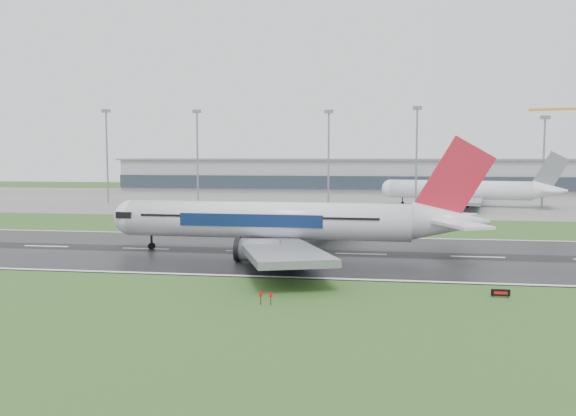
# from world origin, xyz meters

# --- Properties ---
(ground) EXTENTS (520.00, 520.00, 0.00)m
(ground) POSITION_xyz_m (0.00, 0.00, 0.00)
(ground) COLOR #29501D
(ground) RESTS_ON ground
(runway) EXTENTS (400.00, 45.00, 0.10)m
(runway) POSITION_xyz_m (0.00, 0.00, 0.05)
(runway) COLOR black
(runway) RESTS_ON ground
(apron) EXTENTS (400.00, 130.00, 0.08)m
(apron) POSITION_xyz_m (0.00, 125.00, 0.04)
(apron) COLOR slate
(apron) RESTS_ON ground
(terminal) EXTENTS (240.00, 36.00, 15.00)m
(terminal) POSITION_xyz_m (0.00, 185.00, 7.50)
(terminal) COLOR gray
(terminal) RESTS_ON ground
(main_airliner) EXTENTS (68.67, 65.57, 19.76)m
(main_airliner) POSITION_xyz_m (-12.08, -1.17, 9.98)
(main_airliner) COLOR silver
(main_airliner) RESTS_ON runway
(parked_airliner) EXTENTS (71.05, 67.67, 18.01)m
(parked_airliner) POSITION_xyz_m (32.87, 104.13, 9.09)
(parked_airliner) COLOR white
(parked_airliner) RESTS_ON apron
(runway_sign) EXTENTS (2.27, 0.95, 1.04)m
(runway_sign) POSITION_xyz_m (17.98, -29.46, 0.52)
(runway_sign) COLOR black
(runway_sign) RESTS_ON ground
(floodmast_0) EXTENTS (0.64, 0.64, 32.83)m
(floodmast_0) POSITION_xyz_m (-94.81, 100.00, 16.41)
(floodmast_0) COLOR gray
(floodmast_0) RESTS_ON ground
(floodmast_1) EXTENTS (0.64, 0.64, 32.31)m
(floodmast_1) POSITION_xyz_m (-60.74, 100.00, 16.15)
(floodmast_1) COLOR gray
(floodmast_1) RESTS_ON ground
(floodmast_2) EXTENTS (0.64, 0.64, 31.72)m
(floodmast_2) POSITION_xyz_m (-14.07, 100.00, 15.86)
(floodmast_2) COLOR gray
(floodmast_2) RESTS_ON ground
(floodmast_3) EXTENTS (0.64, 0.64, 32.63)m
(floodmast_3) POSITION_xyz_m (15.54, 100.00, 16.31)
(floodmast_3) COLOR gray
(floodmast_3) RESTS_ON ground
(floodmast_4) EXTENTS (0.64, 0.64, 29.10)m
(floodmast_4) POSITION_xyz_m (56.21, 100.00, 14.55)
(floodmast_4) COLOR gray
(floodmast_4) RESTS_ON ground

